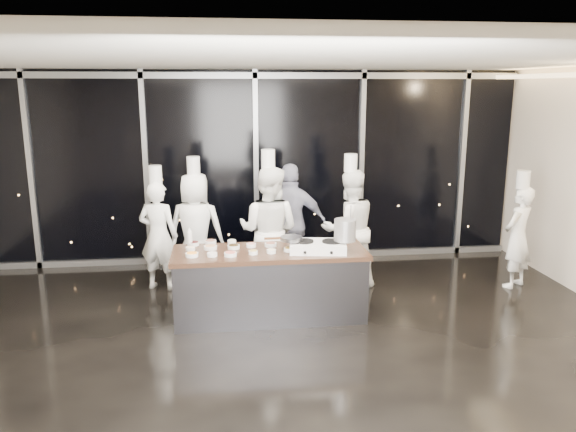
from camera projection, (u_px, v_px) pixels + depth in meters
The scene contains 15 objects.
ground at pixel (277, 348), 6.44m from camera, with size 9.00×9.00×0.00m, color black.
room_shell at pixel (293, 152), 5.96m from camera, with size 9.02×7.02×3.21m.
window_wall at pixel (256, 168), 9.40m from camera, with size 8.90×0.11×3.20m.
demo_counter at pixel (270, 284), 7.21m from camera, with size 2.46×0.86×0.90m.
stove at pixel (318, 246), 7.06m from camera, with size 0.75×0.53×0.14m.
frying_pan at pixel (291, 238), 7.05m from camera, with size 0.50×0.32×0.05m.
stock_pot at pixel (345, 230), 7.01m from camera, with size 0.27×0.27×0.27m, color #A8A8AA.
prep_bowls at pixel (229, 248), 7.13m from camera, with size 1.36×0.74×0.05m.
squeeze_bottle at pixel (190, 237), 7.29m from camera, with size 0.07×0.07×0.25m.
chef_far_left at pixel (158, 234), 8.17m from camera, with size 0.68×0.55×1.83m.
chef_left at pixel (196, 229), 8.33m from camera, with size 0.93×0.71×1.94m.
chef_center at pixel (269, 230), 7.97m from camera, with size 1.11×1.00×2.08m.
guest at pixel (291, 223), 8.47m from camera, with size 1.12×0.60×1.82m.
chef_right at pixel (349, 228), 8.27m from camera, with size 0.98×0.84×1.99m.
chef_side at pixel (518, 236), 8.26m from camera, with size 0.66×0.62×1.75m.
Camera 1 is at (-0.59, -5.91, 2.93)m, focal length 35.00 mm.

